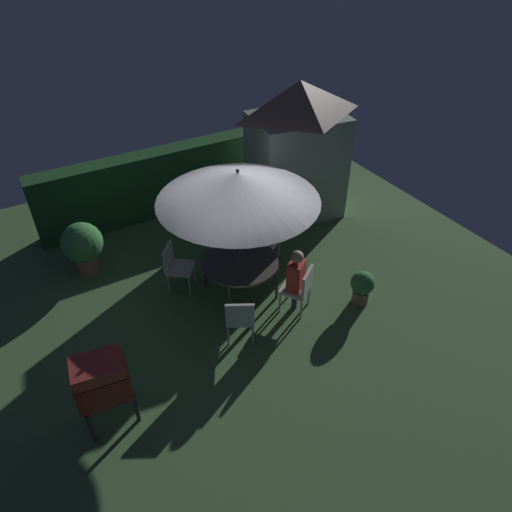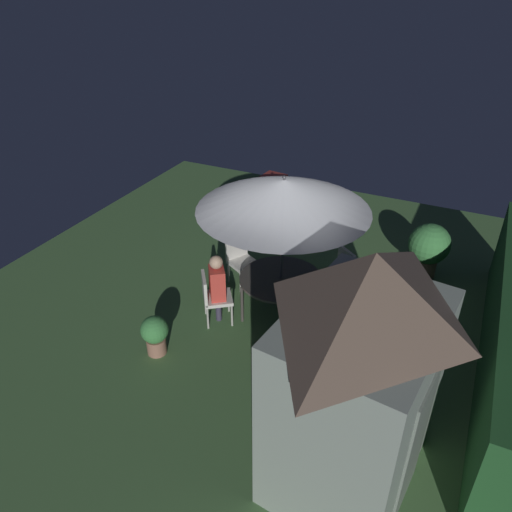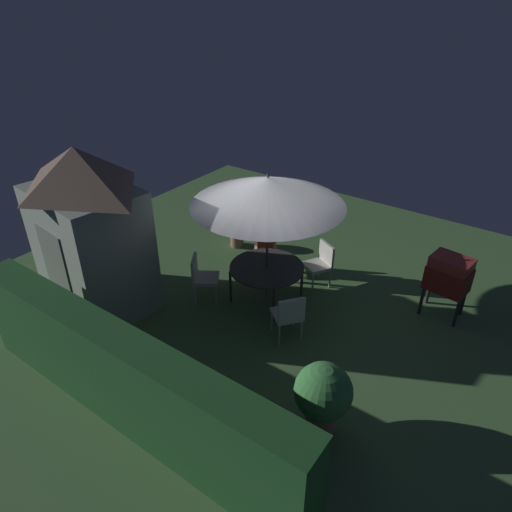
# 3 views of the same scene
# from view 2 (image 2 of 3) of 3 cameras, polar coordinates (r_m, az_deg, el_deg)

# --- Properties ---
(ground_plane) EXTENTS (11.00, 11.00, 0.00)m
(ground_plane) POSITION_cam_2_polar(r_m,az_deg,el_deg) (8.69, 2.76, -6.08)
(ground_plane) COLOR #47703D
(hedge_backdrop) EXTENTS (5.71, 0.50, 1.51)m
(hedge_backdrop) POSITION_cam_2_polar(r_m,az_deg,el_deg) (7.89, 27.21, -7.71)
(hedge_backdrop) COLOR #1E4C23
(hedge_backdrop) RESTS_ON ground
(garden_shed) EXTENTS (2.22, 1.73, 3.03)m
(garden_shed) POSITION_cam_2_polar(r_m,az_deg,el_deg) (5.39, 11.85, -13.32)
(garden_shed) COLOR gray
(garden_shed) RESTS_ON ground
(patio_table) EXTENTS (1.39, 1.39, 0.73)m
(patio_table) POSITION_cam_2_polar(r_m,az_deg,el_deg) (8.20, 2.91, -2.81)
(patio_table) COLOR #47423D
(patio_table) RESTS_ON ground
(patio_umbrella) EXTENTS (2.69, 2.69, 2.54)m
(patio_umbrella) POSITION_cam_2_polar(r_m,az_deg,el_deg) (7.45, 3.22, 7.11)
(patio_umbrella) COLOR #4C4C51
(patio_umbrella) RESTS_ON ground
(bbq_grill) EXTENTS (0.76, 0.59, 1.20)m
(bbq_grill) POSITION_cam_2_polar(r_m,az_deg,el_deg) (10.94, 1.71, 7.42)
(bbq_grill) COLOR maroon
(bbq_grill) RESTS_ON ground
(chair_near_shed) EXTENTS (0.65, 0.65, 0.90)m
(chair_near_shed) POSITION_cam_2_polar(r_m,az_deg,el_deg) (8.15, -5.06, -4.54)
(chair_near_shed) COLOR silver
(chair_near_shed) RESTS_ON ground
(chair_far_side) EXTENTS (0.64, 0.64, 0.90)m
(chair_far_side) POSITION_cam_2_polar(r_m,az_deg,el_deg) (7.35, 4.75, -9.14)
(chair_far_side) COLOR silver
(chair_far_side) RESTS_ON ground
(chair_toward_hedge) EXTENTS (0.65, 0.65, 0.90)m
(chair_toward_hedge) POSITION_cam_2_polar(r_m,az_deg,el_deg) (8.86, 9.69, -1.65)
(chair_toward_hedge) COLOR silver
(chair_toward_hedge) RESTS_ON ground
(chair_toward_house) EXTENTS (0.63, 0.63, 0.90)m
(chair_toward_house) POSITION_cam_2_polar(r_m,az_deg,el_deg) (9.10, -1.81, -0.21)
(chair_toward_house) COLOR silver
(chair_toward_house) RESTS_ON ground
(potted_plant_by_shed) EXTENTS (0.77, 0.77, 1.08)m
(potted_plant_by_shed) POSITION_cam_2_polar(r_m,az_deg,el_deg) (9.79, 19.43, 1.04)
(potted_plant_by_shed) COLOR #936651
(potted_plant_by_shed) RESTS_ON ground
(potted_plant_by_grill) EXTENTS (0.43, 0.43, 0.67)m
(potted_plant_by_grill) POSITION_cam_2_polar(r_m,az_deg,el_deg) (7.73, -11.65, -8.79)
(potted_plant_by_grill) COLOR #936651
(potted_plant_by_grill) RESTS_ON ground
(person_in_red) EXTENTS (0.42, 0.39, 1.26)m
(person_in_red) POSITION_cam_2_polar(r_m,az_deg,el_deg) (8.00, -4.54, -2.95)
(person_in_red) COLOR #CC3D33
(person_in_red) RESTS_ON ground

